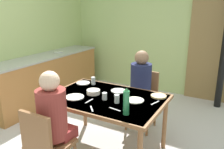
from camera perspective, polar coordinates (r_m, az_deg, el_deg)
The scene contains 24 objects.
ground_plane at distance 3.34m, azimuth -6.77°, elevation -16.71°, with size 6.82×6.82×0.00m, color beige.
wall_back at distance 5.16m, azimuth 10.30°, elevation 11.50°, with size 4.07×0.10×2.81m, color #ACC37B.
wall_left at distance 4.66m, azimuth -22.39°, elevation 10.06°, with size 0.10×3.93×2.81m, color #ADC278.
door_wooden at distance 4.88m, azimuth 22.73°, elevation 5.46°, with size 0.80×0.05×2.00m, color olive.
kitchen_counter at distance 4.82m, azimuth -15.52°, elevation -0.73°, with size 0.61×2.56×0.91m.
dining_table at distance 2.90m, azimuth -1.46°, elevation -6.78°, with size 1.40×0.97×0.74m.
chair_near_diner at distance 2.52m, azimuth -15.92°, elevation -15.92°, with size 0.40×0.40×0.87m.
chair_far_diner at distance 3.61m, azimuth 7.63°, elevation -5.23°, with size 0.40×0.40×0.87m.
person_near_diner at distance 2.47m, azimuth -14.19°, elevation -8.97°, with size 0.30×0.37×0.77m.
person_far_diner at distance 3.39m, azimuth 6.95°, elevation -1.52°, with size 0.30×0.37×0.77m.
water_bottle_green_near at distance 2.39m, azimuth 3.49°, elevation -6.69°, with size 0.06×0.06×0.29m.
serving_bowl_center at distance 2.98m, azimuth -4.56°, elevation -4.24°, with size 0.17×0.17×0.06m, color silver.
dinner_plate_near_left at distance 2.90m, azimuth -9.07°, elevation -5.45°, with size 0.23×0.23×0.01m, color white.
dinner_plate_near_right at distance 3.06m, azimuth 1.59°, elevation -4.01°, with size 0.19×0.19×0.01m, color white.
dinner_plate_far_center at distance 3.40m, azimuth -7.04°, elevation -2.05°, with size 0.19×0.19×0.01m, color white.
dinner_plate_far_side at distance 2.78m, azimuth 5.62°, elevation -6.25°, with size 0.21×0.21×0.01m, color white.
drinking_glass_by_near_diner at distance 3.32m, azimuth -4.58°, elevation -1.53°, with size 0.06×0.06×0.11m, color silver.
drinking_glass_by_far_diner at distance 2.70m, azimuth 1.17°, elevation -5.92°, with size 0.06×0.06×0.10m, color silver.
drinking_glass_spare_center at distance 2.79m, azimuth -1.83°, elevation -5.28°, with size 0.06×0.06×0.09m, color silver.
bread_plate_sliced at distance 2.94m, azimuth 11.28°, elevation -5.17°, with size 0.19×0.19×0.02m, color #DBB77A.
cutlery_knife_near at distance 2.55m, azimuth 0.70°, elevation -8.47°, with size 0.15×0.02×0.00m, color silver.
cutlery_fork_near at distance 2.75m, azimuth 10.47°, elevation -6.79°, with size 0.15×0.02×0.00m, color silver.
cutlery_knife_far at distance 2.77m, azimuth -5.57°, elevation -6.44°, with size 0.15×0.02×0.00m, color silver.
cutlery_fork_far at distance 2.57m, azimuth -4.99°, elevation -8.29°, with size 0.15×0.02×0.00m, color silver.
Camera 1 is at (1.69, -2.24, 1.81)m, focal length 37.53 mm.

